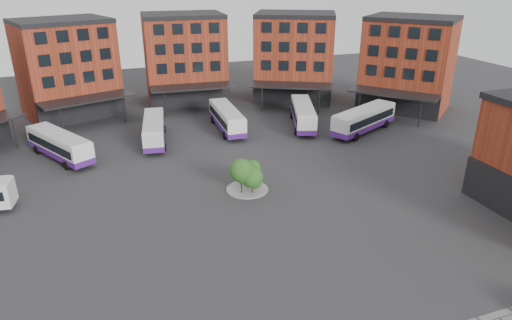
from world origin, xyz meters
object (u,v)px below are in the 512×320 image
object	(u,v)px
tree_island	(248,175)
bus_f	(364,119)
bus_d	(227,118)
bus_b	(60,145)
bus_c	(154,130)
bus_e	(303,114)

from	to	relation	value
tree_island	bus_f	size ratio (longest dim) A/B	0.36
tree_island	bus_d	bearing A→B (deg)	79.95
bus_b	bus_c	distance (m)	11.72
bus_d	bus_f	distance (m)	19.30
tree_island	bus_e	size ratio (longest dim) A/B	0.37
bus_b	bus_e	world-z (taller)	bus_e
tree_island	bus_d	world-z (taller)	tree_island
bus_d	bus_e	bearing A→B (deg)	-9.42
bus_c	bus_f	bearing A→B (deg)	-2.82
bus_e	bus_c	bearing A→B (deg)	-162.48
bus_b	bus_e	xyz separation A→B (m)	(32.87, 1.29, 0.03)
bus_e	bus_b	bearing A→B (deg)	-158.31
bus_c	bus_f	size ratio (longest dim) A/B	0.95
bus_d	bus_b	bearing A→B (deg)	-169.15
bus_b	bus_f	bearing A→B (deg)	-34.70
bus_d	tree_island	bearing A→B (deg)	-98.16
bus_c	tree_island	bearing A→B (deg)	-60.23
tree_island	bus_e	bearing A→B (deg)	50.59
bus_b	bus_d	bearing A→B (deg)	-20.22
bus_d	bus_f	bearing A→B (deg)	-20.38
bus_b	bus_c	world-z (taller)	bus_b
tree_island	bus_f	xyz separation A→B (m)	(21.34, 12.34, -0.14)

